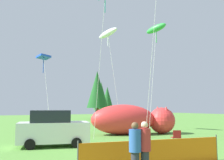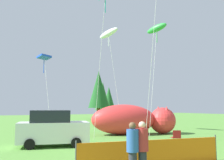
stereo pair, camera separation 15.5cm
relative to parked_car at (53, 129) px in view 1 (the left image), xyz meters
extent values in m
plane|color=#548C38|center=(3.73, -3.06, -1.00)|extent=(120.00, 120.00, 0.00)
cube|color=white|center=(0.04, -0.01, -0.19)|extent=(4.30, 2.81, 1.14)
cube|color=#1E232D|center=(-0.15, 0.04, 0.72)|extent=(2.54, 2.21, 0.68)
cylinder|color=black|center=(1.46, 0.54, -0.71)|extent=(0.61, 0.40, 0.57)
cylinder|color=black|center=(0.99, -1.20, -0.71)|extent=(0.61, 0.40, 0.57)
cylinder|color=black|center=(-0.90, 1.18, -0.71)|extent=(0.61, 0.40, 0.57)
cylinder|color=black|center=(-1.38, -0.57, -0.71)|extent=(0.61, 0.40, 0.57)
cube|color=maroon|center=(6.37, -3.24, -0.53)|extent=(0.65, 0.65, 0.03)
cube|color=maroon|center=(6.27, -3.45, -0.31)|extent=(0.43, 0.23, 0.44)
cylinder|color=#A5A5AD|center=(6.27, -2.97, -0.77)|extent=(0.02, 0.02, 0.46)
cylinder|color=#A5A5AD|center=(6.64, -3.14, -0.77)|extent=(0.02, 0.02, 0.46)
cylinder|color=#A5A5AD|center=(6.09, -3.34, -0.77)|extent=(0.02, 0.02, 0.46)
cylinder|color=#A5A5AD|center=(6.46, -3.52, -0.77)|extent=(0.02, 0.02, 0.46)
ellipsoid|color=red|center=(6.68, 3.15, 0.22)|extent=(5.81, 3.78, 2.44)
ellipsoid|color=yellow|center=(6.68, 3.15, -0.33)|extent=(3.79, 2.68, 1.10)
sphere|color=red|center=(9.97, 2.25, 0.10)|extent=(2.19, 2.19, 2.19)
cone|color=red|center=(9.97, 2.79, 0.98)|extent=(0.61, 0.61, 0.66)
cone|color=red|center=(9.97, 1.70, 0.98)|extent=(0.61, 0.61, 0.66)
cube|color=orange|center=(2.16, -6.53, -0.51)|extent=(5.92, 1.07, 0.97)
cylinder|color=#4C4C51|center=(-0.79, -6.01, -0.46)|extent=(0.05, 0.05, 1.07)
cylinder|color=#4C4C51|center=(5.12, -7.04, -0.46)|extent=(0.05, 0.05, 1.07)
cylinder|color=#2D59A5|center=(0.46, -7.73, 0.19)|extent=(0.39, 0.39, 0.70)
sphere|color=brown|center=(0.46, -7.73, 0.66)|extent=(0.23, 0.23, 0.23)
cylinder|color=#B72D2D|center=(0.80, -7.78, 0.20)|extent=(0.39, 0.39, 0.71)
sphere|color=beige|center=(0.80, -7.78, 0.67)|extent=(0.23, 0.23, 0.23)
cylinder|color=silver|center=(3.77, 1.66, 4.29)|extent=(0.83, 0.15, 10.58)
cylinder|color=#19B2B2|center=(4.18, 1.60, 8.88)|extent=(0.06, 0.06, 1.20)
cylinder|color=silver|center=(7.30, 5.73, 3.72)|extent=(0.49, 1.83, 9.43)
ellipsoid|color=white|center=(7.07, 6.63, 8.43)|extent=(1.04, 2.96, 0.89)
cylinder|color=white|center=(7.07, 6.63, 7.73)|extent=(0.06, 0.06, 1.20)
cylinder|color=silver|center=(6.23, -1.27, 4.53)|extent=(0.76, 0.77, 11.06)
cylinder|color=silver|center=(0.69, 4.25, 2.14)|extent=(0.07, 2.77, 6.28)
cube|color=blue|center=(0.66, 5.62, 5.27)|extent=(1.10, 1.10, 0.34)
cylinder|color=blue|center=(0.66, 5.62, 4.57)|extent=(0.06, 0.06, 1.20)
cylinder|color=silver|center=(8.89, 2.02, 3.64)|extent=(2.21, 1.59, 9.29)
ellipsoid|color=green|center=(9.98, 2.80, 8.29)|extent=(1.36, 2.19, 1.12)
cylinder|color=green|center=(9.98, 2.80, 7.59)|extent=(0.06, 0.06, 1.20)
cylinder|color=brown|center=(14.91, 25.43, 0.03)|extent=(0.66, 0.66, 2.05)
cone|color=#1E5623|center=(14.91, 25.43, 4.34)|extent=(3.61, 3.61, 6.57)
cylinder|color=brown|center=(20.57, 32.33, -0.23)|extent=(0.49, 0.49, 1.54)
cone|color=#236028|center=(20.57, 32.33, 3.02)|extent=(2.72, 2.72, 4.94)
cylinder|color=brown|center=(17.09, 28.22, -0.17)|extent=(0.53, 0.53, 1.66)
cone|color=#2D6B2D|center=(17.09, 28.22, 3.31)|extent=(2.92, 2.92, 5.30)
camera|label=1|loc=(-4.07, -14.42, 1.26)|focal=40.00mm
camera|label=2|loc=(-3.93, -14.50, 1.26)|focal=40.00mm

